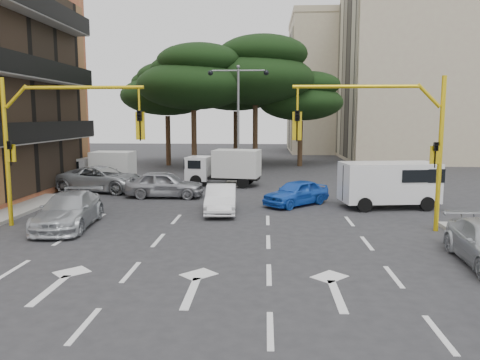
% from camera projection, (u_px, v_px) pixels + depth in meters
% --- Properties ---
extents(ground, '(120.00, 120.00, 0.00)m').
position_uv_depth(ground, '(213.00, 241.00, 16.89)').
color(ground, '#28282B').
rests_on(ground, ground).
extents(median_strip, '(1.40, 6.00, 0.15)m').
position_uv_depth(median_strip, '(238.00, 180.00, 32.70)').
color(median_strip, gray).
rests_on(median_strip, ground).
extents(apartment_beige_near, '(20.20, 12.15, 18.70)m').
position_uv_depth(apartment_beige_near, '(449.00, 66.00, 46.21)').
color(apartment_beige_near, tan).
rests_on(apartment_beige_near, ground).
extents(apartment_beige_far, '(16.20, 12.15, 16.70)m').
position_uv_depth(apartment_beige_far, '(354.00, 85.00, 58.59)').
color(apartment_beige_far, tan).
rests_on(apartment_beige_far, ground).
extents(pine_left_near, '(9.15, 9.15, 10.23)m').
position_uv_depth(pine_left_near, '(194.00, 77.00, 37.79)').
color(pine_left_near, '#382616').
rests_on(pine_left_near, ground).
extents(pine_center, '(9.98, 9.98, 11.16)m').
position_uv_depth(pine_center, '(256.00, 70.00, 39.40)').
color(pine_center, '#382616').
rests_on(pine_center, ground).
extents(pine_left_far, '(8.32, 8.32, 9.30)m').
position_uv_depth(pine_left_far, '(168.00, 89.00, 42.00)').
color(pine_left_far, '#382616').
rests_on(pine_left_far, ground).
extents(pine_right, '(7.49, 7.49, 8.37)m').
position_uv_depth(pine_right, '(302.00, 96.00, 41.45)').
color(pine_right, '#382616').
rests_on(pine_right, ground).
extents(pine_back, '(9.15, 9.15, 10.23)m').
position_uv_depth(pine_back, '(236.00, 83.00, 44.55)').
color(pine_back, '#382616').
rests_on(pine_back, ground).
extents(signal_mast_right, '(5.79, 0.37, 6.00)m').
position_uv_depth(signal_mast_right, '(394.00, 132.00, 17.97)').
color(signal_mast_right, gold).
rests_on(signal_mast_right, ground).
extents(signal_mast_left, '(5.79, 0.37, 6.00)m').
position_uv_depth(signal_mast_left, '(49.00, 131.00, 18.69)').
color(signal_mast_left, gold).
rests_on(signal_mast_left, ground).
extents(street_lamp_center, '(4.16, 0.36, 7.77)m').
position_uv_depth(street_lamp_center, '(238.00, 102.00, 31.98)').
color(street_lamp_center, slate).
rests_on(street_lamp_center, median_strip).
extents(car_white_hatch, '(1.58, 3.98, 1.29)m').
position_uv_depth(car_white_hatch, '(221.00, 199.00, 21.85)').
color(car_white_hatch, white).
rests_on(car_white_hatch, ground).
extents(car_blue_compact, '(3.77, 3.71, 1.28)m').
position_uv_depth(car_blue_compact, '(296.00, 193.00, 23.60)').
color(car_blue_compact, blue).
rests_on(car_blue_compact, ground).
extents(car_silver_wagon, '(2.37, 4.93, 1.38)m').
position_uv_depth(car_silver_wagon, '(69.00, 210.00, 18.91)').
color(car_silver_wagon, '#B0B4B8').
rests_on(car_silver_wagon, ground).
extents(car_silver_cross_a, '(5.81, 3.53, 1.51)m').
position_uv_depth(car_silver_cross_a, '(102.00, 179.00, 27.92)').
color(car_silver_cross_a, '#A6AAAE').
rests_on(car_silver_cross_a, ground).
extents(car_silver_cross_b, '(4.36, 1.83, 1.47)m').
position_uv_depth(car_silver_cross_b, '(165.00, 184.00, 25.89)').
color(car_silver_cross_b, '#95969D').
rests_on(car_silver_cross_b, ground).
extents(van_white, '(4.80, 2.66, 2.28)m').
position_uv_depth(van_white, '(389.00, 185.00, 22.91)').
color(van_white, silver).
rests_on(van_white, ground).
extents(box_truck_a, '(4.46, 2.00, 2.16)m').
position_uv_depth(box_truck_a, '(102.00, 168.00, 31.07)').
color(box_truck_a, silver).
rests_on(box_truck_a, ground).
extents(box_truck_b, '(5.02, 2.72, 2.35)m').
position_uv_depth(box_truck_b, '(224.00, 168.00, 30.20)').
color(box_truck_b, silver).
rests_on(box_truck_b, ground).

